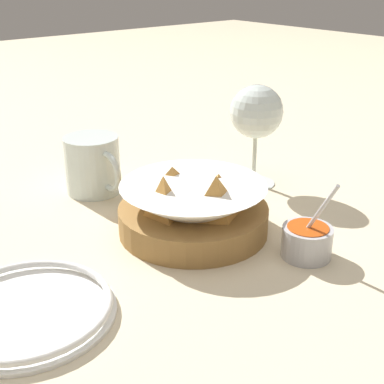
{
  "coord_description": "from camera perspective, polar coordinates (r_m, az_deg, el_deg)",
  "views": [
    {
      "loc": [
        0.49,
        -0.42,
        0.34
      ],
      "look_at": [
        -0.0,
        -0.01,
        0.06
      ],
      "focal_mm": 50.0,
      "sensor_mm": 36.0,
      "label": 1
    }
  ],
  "objects": [
    {
      "name": "food_basket",
      "position": [
        0.71,
        0.04,
        -1.72
      ],
      "size": [
        0.2,
        0.2,
        0.09
      ],
      "color": "olive",
      "rests_on": "ground_plane"
    },
    {
      "name": "beer_mug",
      "position": [
        0.85,
        -10.49,
        2.67
      ],
      "size": [
        0.12,
        0.09,
        0.09
      ],
      "color": "silver",
      "rests_on": "ground_plane"
    },
    {
      "name": "wine_glass",
      "position": [
        0.85,
        6.88,
        8.18
      ],
      "size": [
        0.08,
        0.08,
        0.16
      ],
      "color": "silver",
      "rests_on": "ground_plane"
    },
    {
      "name": "side_plate",
      "position": [
        0.59,
        -17.24,
        -11.86
      ],
      "size": [
        0.18,
        0.18,
        0.01
      ],
      "color": "white",
      "rests_on": "ground_plane"
    },
    {
      "name": "ground_plane",
      "position": [
        0.73,
        0.6,
        -3.97
      ],
      "size": [
        4.0,
        4.0,
        0.0
      ],
      "primitive_type": "plane",
      "color": "beige"
    },
    {
      "name": "sauce_cup",
      "position": [
        0.67,
        12.16,
        -5.03
      ],
      "size": [
        0.07,
        0.06,
        0.11
      ],
      "color": "#B7B7BC",
      "rests_on": "ground_plane"
    }
  ]
}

